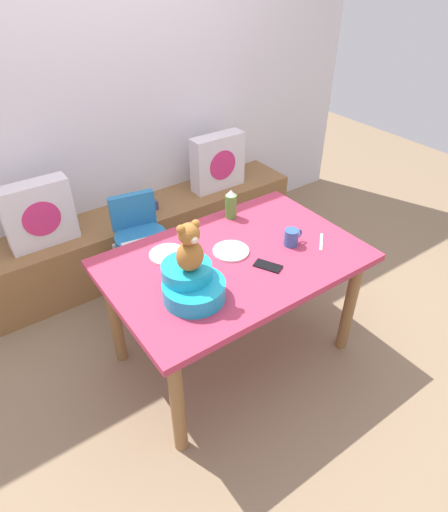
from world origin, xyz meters
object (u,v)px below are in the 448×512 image
object	(u,v)px
dining_table	(234,272)
cell_phone	(268,266)
highchair	(141,239)
coffee_mug	(292,237)
pillow_floral_right	(218,162)
ketchup_bottle	(231,205)
book_stack	(142,206)
teddy_bear	(190,248)
dinner_plate_far	(168,254)
pillow_floral_left	(39,214)
infant_seat_teal	(192,284)
dinner_plate_near	(231,251)

from	to	relation	value
dining_table	cell_phone	distance (m)	0.22
highchair	coffee_mug	bearing A→B (deg)	-57.74
pillow_floral_right	ketchup_bottle	xyz separation A→B (m)	(-0.47, -0.83, 0.15)
book_stack	teddy_bear	size ratio (longest dim) A/B	0.80
dinner_plate_far	cell_phone	world-z (taller)	dinner_plate_far
teddy_bear	cell_phone	xyz separation A→B (m)	(0.44, -0.03, -0.27)
pillow_floral_left	dinner_plate_far	world-z (taller)	pillow_floral_left
pillow_floral_right	highchair	world-z (taller)	pillow_floral_right
pillow_floral_left	dinner_plate_far	distance (m)	1.05
infant_seat_teal	coffee_mug	world-z (taller)	infant_seat_teal
book_stack	teddy_bear	world-z (taller)	teddy_bear
book_stack	highchair	world-z (taller)	highchair
coffee_mug	cell_phone	xyz separation A→B (m)	(-0.24, -0.08, -0.04)
infant_seat_teal	teddy_bear	distance (m)	0.21
dining_table	highchair	size ratio (longest dim) A/B	1.74
dining_table	teddy_bear	size ratio (longest dim) A/B	5.49
cell_phone	dinner_plate_far	bearing A→B (deg)	106.59
book_stack	dinner_plate_near	world-z (taller)	dinner_plate_near
pillow_floral_left	coffee_mug	size ratio (longest dim) A/B	3.67
ketchup_bottle	coffee_mug	world-z (taller)	ketchup_bottle
dinner_plate_far	cell_phone	bearing A→B (deg)	-46.03
cell_phone	dinner_plate_near	bearing A→B (deg)	82.84
highchair	dinner_plate_near	bearing A→B (deg)	-73.03
dining_table	teddy_bear	xyz separation A→B (m)	(-0.35, -0.13, 0.38)
dinner_plate_far	dining_table	bearing A→B (deg)	-38.54
dining_table	teddy_bear	world-z (taller)	teddy_bear
pillow_floral_right	infant_seat_teal	world-z (taller)	same
pillow_floral_left	coffee_mug	distance (m)	1.64
dinner_plate_near	cell_phone	size ratio (longest dim) A/B	1.39
pillow_floral_left	highchair	bearing A→B (deg)	-39.45
coffee_mug	dinner_plate_far	xyz separation A→B (m)	(-0.61, 0.31, -0.04)
teddy_bear	cell_phone	bearing A→B (deg)	-4.44
ketchup_bottle	coffee_mug	bearing A→B (deg)	-76.96
pillow_floral_right	dinner_plate_near	world-z (taller)	pillow_floral_right
dining_table	book_stack	bearing A→B (deg)	88.87
pillow_floral_right	highchair	size ratio (longest dim) A/B	0.56
dinner_plate_near	dinner_plate_far	xyz separation A→B (m)	(-0.30, 0.17, 0.00)
pillow_floral_right	dinner_plate_near	distance (m)	1.32
ketchup_bottle	cell_phone	xyz separation A→B (m)	(-0.14, -0.52, -0.08)
dining_table	ketchup_bottle	xyz separation A→B (m)	(0.23, 0.35, 0.19)
pillow_floral_left	cell_phone	xyz separation A→B (m)	(0.80, -1.35, 0.06)
teddy_bear	coffee_mug	bearing A→B (deg)	4.12
dining_table	ketchup_bottle	distance (m)	0.46
dinner_plate_far	dinner_plate_near	bearing A→B (deg)	-30.22
ketchup_bottle	dinner_plate_near	distance (m)	0.38
ketchup_bottle	pillow_floral_left	bearing A→B (deg)	138.60
teddy_bear	ketchup_bottle	distance (m)	0.78
book_stack	coffee_mug	size ratio (longest dim) A/B	1.67
coffee_mug	pillow_floral_right	bearing A→B (deg)	73.57
pillow_floral_left	teddy_bear	world-z (taller)	teddy_bear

